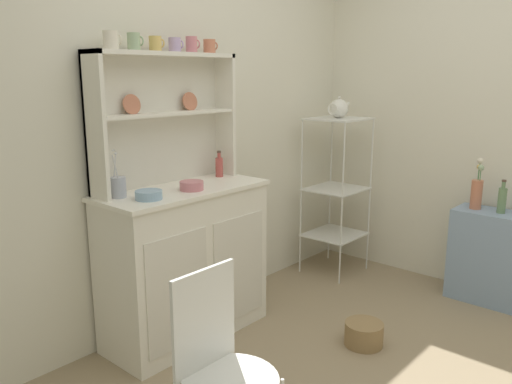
% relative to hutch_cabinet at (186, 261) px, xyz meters
% --- Properties ---
extents(wall_back, '(3.84, 0.05, 2.50)m').
position_rel_hutch_cabinet_xyz_m(wall_back, '(0.27, 0.26, 0.78)').
color(wall_back, silver).
rests_on(wall_back, ground).
extents(hutch_cabinet, '(1.02, 0.45, 0.91)m').
position_rel_hutch_cabinet_xyz_m(hutch_cabinet, '(0.00, 0.00, 0.00)').
color(hutch_cabinet, white).
rests_on(hutch_cabinet, ground).
extents(hutch_shelf_unit, '(0.95, 0.18, 0.76)m').
position_rel_hutch_cabinet_xyz_m(hutch_shelf_unit, '(0.00, 0.16, 0.88)').
color(hutch_shelf_unit, silver).
rests_on(hutch_shelf_unit, hutch_cabinet).
extents(bakers_rack, '(0.43, 0.39, 1.22)m').
position_rel_hutch_cabinet_xyz_m(bakers_rack, '(1.48, -0.09, 0.28)').
color(bakers_rack, silver).
rests_on(bakers_rack, ground).
extents(side_shelf_blue, '(0.28, 0.48, 0.64)m').
position_rel_hutch_cabinet_xyz_m(side_shelf_blue, '(1.71, -1.19, -0.15)').
color(side_shelf_blue, '#849EBC').
rests_on(side_shelf_blue, ground).
extents(wire_chair, '(0.36, 0.36, 0.85)m').
position_rel_hutch_cabinet_xyz_m(wire_chair, '(-0.68, -0.98, 0.05)').
color(wire_chair, white).
rests_on(wire_chair, ground).
extents(floor_basket, '(0.22, 0.22, 0.14)m').
position_rel_hutch_cabinet_xyz_m(floor_basket, '(0.59, -0.87, -0.40)').
color(floor_basket, '#93754C').
rests_on(floor_basket, ground).
extents(cup_cream_0, '(0.09, 0.08, 0.09)m').
position_rel_hutch_cabinet_xyz_m(cup_cream_0, '(-0.34, 0.12, 1.25)').
color(cup_cream_0, silver).
rests_on(cup_cream_0, hutch_shelf_unit).
extents(cup_sage_1, '(0.08, 0.07, 0.09)m').
position_rel_hutch_cabinet_xyz_m(cup_sage_1, '(-0.20, 0.12, 1.25)').
color(cup_sage_1, '#9EB78E').
rests_on(cup_sage_1, hutch_shelf_unit).
extents(cup_gold_2, '(0.08, 0.07, 0.08)m').
position_rel_hutch_cabinet_xyz_m(cup_gold_2, '(-0.06, 0.12, 1.24)').
color(cup_gold_2, '#DBB760').
rests_on(cup_gold_2, hutch_shelf_unit).
extents(cup_lilac_3, '(0.08, 0.07, 0.08)m').
position_rel_hutch_cabinet_xyz_m(cup_lilac_3, '(0.08, 0.12, 1.24)').
color(cup_lilac_3, '#B79ECC').
rests_on(cup_lilac_3, hutch_shelf_unit).
extents(cup_rose_4, '(0.08, 0.07, 0.09)m').
position_rel_hutch_cabinet_xyz_m(cup_rose_4, '(0.20, 0.12, 1.25)').
color(cup_rose_4, '#D17A84').
rests_on(cup_rose_4, hutch_shelf_unit).
extents(cup_terracotta_5, '(0.09, 0.07, 0.08)m').
position_rel_hutch_cabinet_xyz_m(cup_terracotta_5, '(0.35, 0.12, 1.24)').
color(cup_terracotta_5, '#C67556').
rests_on(cup_terracotta_5, hutch_shelf_unit).
extents(bowl_mixing_large, '(0.14, 0.14, 0.05)m').
position_rel_hutch_cabinet_xyz_m(bowl_mixing_large, '(-0.30, -0.07, 0.47)').
color(bowl_mixing_large, '#8EB2D1').
rests_on(bowl_mixing_large, hutch_cabinet).
extents(bowl_floral_medium, '(0.13, 0.13, 0.05)m').
position_rel_hutch_cabinet_xyz_m(bowl_floral_medium, '(-0.00, -0.07, 0.47)').
color(bowl_floral_medium, '#D17A84').
rests_on(bowl_floral_medium, hutch_cabinet).
extents(jam_bottle, '(0.05, 0.05, 0.17)m').
position_rel_hutch_cabinet_xyz_m(jam_bottle, '(0.38, 0.09, 0.51)').
color(jam_bottle, '#B74C47').
rests_on(jam_bottle, hutch_cabinet).
extents(utensil_jar, '(0.08, 0.08, 0.25)m').
position_rel_hutch_cabinet_xyz_m(utensil_jar, '(-0.38, 0.08, 0.50)').
color(utensil_jar, '#B2B7C6').
rests_on(utensil_jar, hutch_cabinet).
extents(porcelain_teapot, '(0.23, 0.14, 0.16)m').
position_rel_hutch_cabinet_xyz_m(porcelain_teapot, '(1.47, -0.09, 0.83)').
color(porcelain_teapot, white).
rests_on(porcelain_teapot, bakers_rack).
extents(flower_vase, '(0.08, 0.08, 0.35)m').
position_rel_hutch_cabinet_xyz_m(flower_vase, '(1.71, -1.07, 0.30)').
color(flower_vase, '#C67556').
rests_on(flower_vase, side_shelf_blue).
extents(oil_bottle, '(0.05, 0.05, 0.23)m').
position_rel_hutch_cabinet_xyz_m(oil_bottle, '(1.71, -1.24, 0.26)').
color(oil_bottle, '#6B8C60').
rests_on(oil_bottle, side_shelf_blue).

